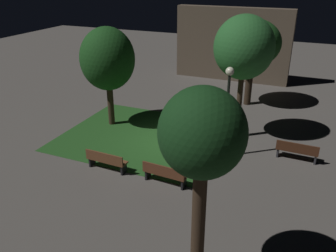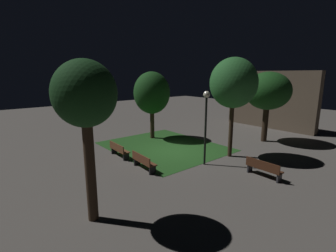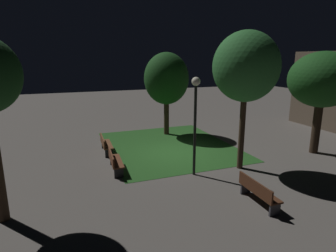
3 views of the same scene
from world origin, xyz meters
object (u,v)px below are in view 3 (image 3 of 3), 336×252
(tree_near_wall, at_px, (246,67))
(lamp_post_plaza_west, at_px, (195,109))
(tree_back_right, at_px, (166,79))
(bench_front_right, at_px, (105,144))
(bench_front_left, at_px, (258,191))
(bench_corner, at_px, (114,161))
(tree_left_canopy, at_px, (322,80))

(tree_near_wall, distance_m, lamp_post_plaza_west, 2.82)
(tree_back_right, bearing_deg, bench_front_right, -61.25)
(bench_front_left, bearing_deg, tree_near_wall, 155.59)
(bench_corner, height_order, tree_left_canopy, tree_left_canopy)
(bench_corner, xyz_separation_m, tree_back_right, (-5.06, 4.33, 3.12))
(bench_front_left, relative_size, tree_left_canopy, 0.35)
(tree_left_canopy, height_order, lamp_post_plaza_west, tree_left_canopy)
(tree_back_right, bearing_deg, lamp_post_plaza_west, -10.30)
(tree_left_canopy, bearing_deg, lamp_post_plaza_west, -86.87)
(tree_near_wall, distance_m, tree_left_canopy, 5.02)
(bench_front_left, bearing_deg, bench_front_right, -151.09)
(bench_front_right, height_order, tree_near_wall, tree_near_wall)
(tree_left_canopy, xyz_separation_m, lamp_post_plaza_west, (0.40, -7.24, -0.94))
(tree_back_right, bearing_deg, tree_left_canopy, 43.92)
(bench_corner, distance_m, tree_back_right, 7.35)
(bench_front_right, height_order, bench_front_left, same)
(bench_front_left, height_order, tree_left_canopy, tree_left_canopy)
(bench_front_left, bearing_deg, bench_corner, -138.96)
(bench_front_left, xyz_separation_m, tree_back_right, (-9.71, 0.28, 3.12))
(tree_left_canopy, bearing_deg, tree_back_right, -136.08)
(bench_corner, distance_m, tree_left_canopy, 10.94)
(bench_front_left, distance_m, tree_back_right, 10.20)
(tree_near_wall, xyz_separation_m, lamp_post_plaza_west, (-0.06, -2.29, -1.65))
(tree_back_right, bearing_deg, bench_corner, -40.57)
(bench_corner, height_order, bench_front_left, same)
(bench_corner, relative_size, tree_back_right, 0.35)
(bench_front_right, height_order, bench_corner, same)
(bench_corner, relative_size, tree_left_canopy, 0.35)
(bench_front_right, height_order, lamp_post_plaza_west, lamp_post_plaza_west)
(bench_front_left, distance_m, tree_near_wall, 5.21)
(bench_front_left, xyz_separation_m, tree_left_canopy, (-3.45, 6.31, 3.32))
(bench_front_left, height_order, tree_back_right, tree_back_right)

